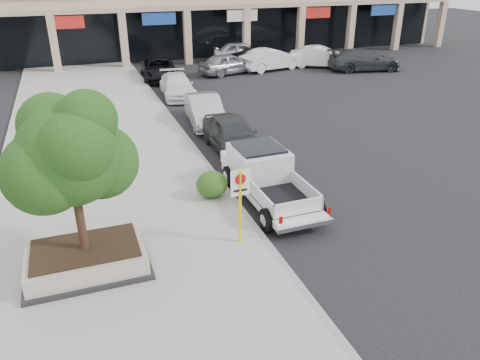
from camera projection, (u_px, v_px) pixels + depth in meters
name	position (u px, v px, depth m)	size (l,w,h in m)	color
ground	(315.00, 238.00, 14.14)	(120.00, 120.00, 0.00)	black
sidewalk	(108.00, 183.00, 17.50)	(8.00, 52.00, 0.15)	gray
curb	(209.00, 168.00, 18.73)	(0.20, 52.00, 0.15)	gray
planter	(87.00, 258.00, 12.36)	(3.20, 2.20, 0.68)	black
planter_tree	(75.00, 152.00, 11.28)	(2.90, 2.55, 4.00)	#311C13
no_parking_sign	(240.00, 196.00, 13.08)	(0.55, 0.09, 2.30)	yellow
hedge	(212.00, 184.00, 16.12)	(1.10, 0.99, 0.94)	#1B4112
pickup_truck	(270.00, 179.00, 15.98)	(2.00, 5.41, 1.70)	silver
curb_car_a	(233.00, 134.00, 20.29)	(1.83, 4.54, 1.55)	#2C2F31
curb_car_b	(205.00, 110.00, 23.73)	(1.56, 4.48, 1.48)	#A3A6AA
curb_car_c	(177.00, 86.00, 28.67)	(1.86, 4.57, 1.33)	white
curb_car_d	(159.00, 69.00, 32.93)	(2.36, 5.11, 1.42)	black
lot_car_a	(228.00, 64.00, 34.38)	(1.79, 4.46, 1.52)	gray
lot_car_b	(271.00, 59.00, 35.63)	(1.72, 4.92, 1.62)	silver
lot_car_c	(365.00, 60.00, 35.51)	(2.24, 5.52, 1.60)	#2E3133
lot_car_d	(255.00, 54.00, 38.30)	(2.19, 4.76, 1.32)	black
lot_car_e	(242.00, 52.00, 38.36)	(1.95, 4.84, 1.65)	#ADAFB6
lot_car_f	(321.00, 57.00, 36.64)	(1.67, 4.80, 1.58)	white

